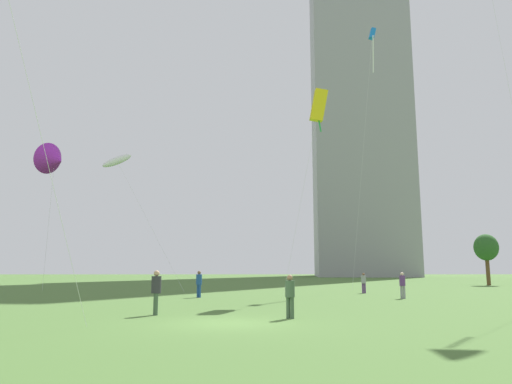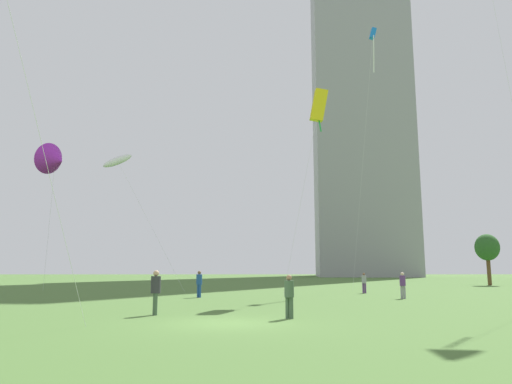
# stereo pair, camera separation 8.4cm
# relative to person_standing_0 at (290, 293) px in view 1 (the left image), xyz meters

# --- Properties ---
(ground) EXTENTS (280.00, 280.00, 0.00)m
(ground) POSITION_rel_person_standing_0_xyz_m (-2.29, -1.46, -0.95)
(ground) COLOR #476B30
(person_standing_0) EXTENTS (0.37, 0.37, 1.64)m
(person_standing_0) POSITION_rel_person_standing_0_xyz_m (0.00, 0.00, 0.00)
(person_standing_0) COLOR #3F593F
(person_standing_0) RESTS_ON ground
(person_standing_1) EXTENTS (0.37, 0.37, 1.65)m
(person_standing_1) POSITION_rel_person_standing_0_xyz_m (8.23, 11.99, 0.00)
(person_standing_1) COLOR gray
(person_standing_1) RESTS_ON ground
(person_standing_2) EXTENTS (0.34, 0.34, 1.55)m
(person_standing_2) POSITION_rel_person_standing_0_xyz_m (7.36, 18.58, -0.05)
(person_standing_2) COLOR #593372
(person_standing_2) RESTS_ON ground
(person_standing_3) EXTENTS (0.40, 0.40, 1.81)m
(person_standing_3) POSITION_rel_person_standing_0_xyz_m (-5.38, 1.51, 0.09)
(person_standing_3) COLOR #3F593F
(person_standing_3) RESTS_ON ground
(person_standing_4) EXTENTS (0.38, 0.38, 1.72)m
(person_standing_4) POSITION_rel_person_standing_0_xyz_m (-4.80, 13.40, 0.05)
(person_standing_4) COLOR #1E478C
(person_standing_4) RESTS_ON ground
(kite_flying_0) EXTENTS (3.45, 1.72, 25.30)m
(kite_flying_0) POSITION_rel_person_standing_0_xyz_m (10.61, 24.93, 23.29)
(kite_flying_0) COLOR silver
(kite_flying_0) RESTS_ON ground
(kite_flying_2) EXTENTS (3.30, 2.27, 13.90)m
(kite_flying_2) POSITION_rel_person_standing_0_xyz_m (3.17, 12.14, 11.78)
(kite_flying_2) COLOR silver
(kite_flying_2) RESTS_ON ground
(kite_flying_5) EXTENTS (3.44, 4.18, 12.31)m
(kite_flying_5) POSITION_rel_person_standing_0_xyz_m (-17.66, 20.39, 9.85)
(kite_flying_5) COLOR silver
(kite_flying_5) RESTS_ON ground
(kite_flying_6) EXTENTS (7.98, 3.36, 12.45)m
(kite_flying_6) POSITION_rel_person_standing_0_xyz_m (-13.35, 23.48, 10.52)
(kite_flying_6) COLOR silver
(kite_flying_6) RESTS_ON ground
(park_tree_0) EXTENTS (2.68, 2.68, 5.79)m
(park_tree_0) POSITION_rel_person_standing_0_xyz_m (25.83, 35.84, 3.26)
(park_tree_0) COLOR brown
(park_tree_0) RESTS_ON ground
(distant_highrise_0) EXTENTS (21.55, 27.46, 98.56)m
(distant_highrise_0) POSITION_rel_person_standing_0_xyz_m (29.95, 107.48, 48.33)
(distant_highrise_0) COLOR #A8A8AD
(distant_highrise_0) RESTS_ON ground
(distant_highrise_1) EXTENTS (23.95, 23.86, 100.57)m
(distant_highrise_1) POSITION_rel_person_standing_0_xyz_m (25.77, 93.81, 49.34)
(distant_highrise_1) COLOR #939399
(distant_highrise_1) RESTS_ON ground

